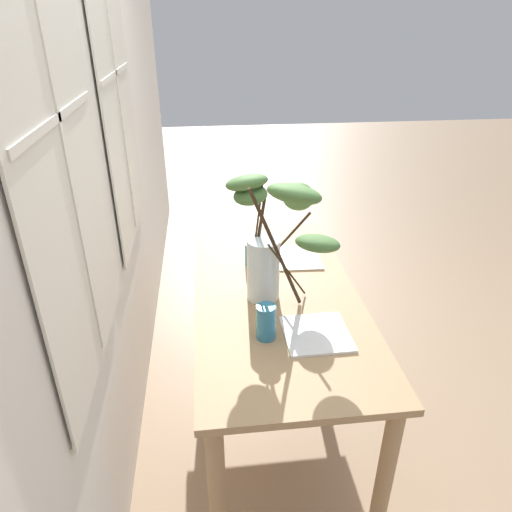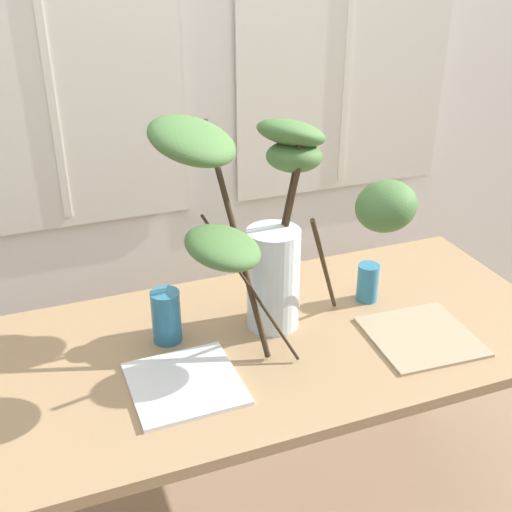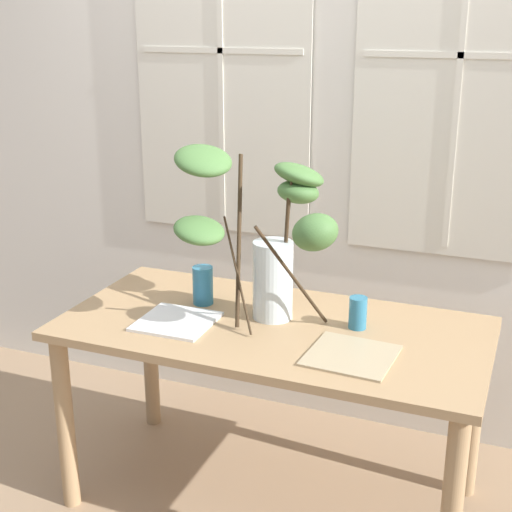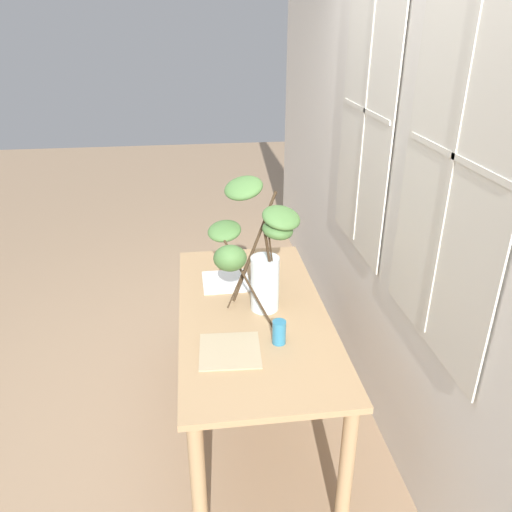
% 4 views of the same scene
% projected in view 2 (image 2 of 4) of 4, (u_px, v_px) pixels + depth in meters
% --- Properties ---
extents(back_wall_with_windows, '(5.81, 0.14, 2.77)m').
position_uv_depth(back_wall_with_windows, '(202.00, 41.00, 2.08)').
color(back_wall_with_windows, silver).
rests_on(back_wall_with_windows, ground).
extents(dining_table, '(1.52, 0.75, 0.73)m').
position_uv_depth(dining_table, '(288.00, 365.00, 1.81)').
color(dining_table, tan).
rests_on(dining_table, ground).
extents(vase_with_branches, '(0.69, 0.51, 0.66)m').
position_uv_depth(vase_with_branches, '(276.00, 223.00, 1.62)').
color(vase_with_branches, silver).
rests_on(vase_with_branches, dining_table).
extents(drinking_glass_blue_left, '(0.08, 0.08, 0.15)m').
position_uv_depth(drinking_glass_blue_left, '(166.00, 316.00, 1.70)').
color(drinking_glass_blue_left, teal).
rests_on(drinking_glass_blue_left, dining_table).
extents(drinking_glass_blue_right, '(0.06, 0.06, 0.12)m').
position_uv_depth(drinking_glass_blue_right, '(368.00, 282.00, 1.90)').
color(drinking_glass_blue_right, teal).
rests_on(drinking_glass_blue_right, dining_table).
extents(plate_square_left, '(0.26, 0.26, 0.01)m').
position_uv_depth(plate_square_left, '(185.00, 383.00, 1.56)').
color(plate_square_left, white).
rests_on(plate_square_left, dining_table).
extents(plate_square_right, '(0.29, 0.29, 0.01)m').
position_uv_depth(plate_square_right, '(421.00, 336.00, 1.74)').
color(plate_square_right, tan).
rests_on(plate_square_right, dining_table).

